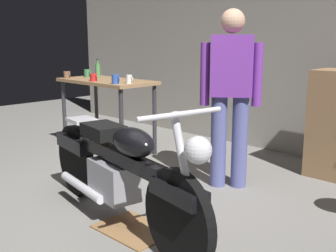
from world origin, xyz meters
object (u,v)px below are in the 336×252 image
Objects in this scene: mug_white_ceramic at (129,79)px; bottle at (98,71)px; motorcycle at (117,168)px; mug_red_diner at (94,77)px; mug_brown_stoneware at (67,75)px; mug_green_speckled at (87,73)px; mug_blue_enamel at (115,79)px; person_standing at (231,91)px.

bottle is (-0.79, 0.14, 0.05)m from mug_white_ceramic.
motorcycle is 2.12m from mug_red_diner.
motorcycle is at bearing -43.90° from mug_white_ceramic.
mug_brown_stoneware is (-1.08, -0.13, -0.01)m from mug_white_ceramic.
motorcycle is 18.48× the size of mug_green_speckled.
mug_green_speckled reaches higher than mug_red_diner.
mug_white_ceramic is at bearing 15.27° from mug_red_diner.
motorcycle is 18.50× the size of mug_blue_enamel.
motorcycle is 1.30× the size of person_standing.
mug_white_ceramic is at bearing -6.70° from mug_green_speckled.
mug_red_diner is at bearing -27.35° from mug_green_speckled.
mug_brown_stoneware is at bearing -32.47° from person_standing.
person_standing is 6.93× the size of bottle.
person_standing reaches higher than bottle.
motorcycle is 1.79m from mug_blue_enamel.
mug_green_speckled is 0.49× the size of bottle.
motorcycle is at bearing -38.78° from mug_blue_enamel.
person_standing is 14.25× the size of mug_brown_stoneware.
mug_brown_stoneware is 1.00m from mug_blue_enamel.
bottle is at bearing 44.00° from mug_brown_stoneware.
bottle reaches higher than mug_blue_enamel.
bottle reaches higher than motorcycle.
mug_red_diner is 1.01× the size of mug_green_speckled.
mug_white_ceramic is at bearing -34.32° from person_standing.
mug_blue_enamel reaches higher than motorcycle.
mug_red_diner is 0.41m from bottle.
mug_white_ceramic is (-1.26, 1.21, 0.50)m from motorcycle.
mug_blue_enamel is (1.00, -0.00, 0.01)m from mug_brown_stoneware.
motorcycle is 1.82m from mug_white_ceramic.
mug_brown_stoneware is 0.27m from mug_green_speckled.
person_standing is at bearing 8.15° from mug_blue_enamel.
person_standing is 2.34m from mug_green_speckled.
mug_green_speckled reaches higher than motorcycle.
motorcycle is 18.23× the size of mug_red_diner.
person_standing is (0.10, 1.28, 0.48)m from motorcycle.
mug_white_ceramic is at bearing 59.74° from mug_blue_enamel.
mug_red_diner is (-1.76, 1.08, 0.50)m from motorcycle.
mug_green_speckled is (0.09, 0.25, 0.01)m from mug_brown_stoneware.
mug_white_ceramic is 0.16m from mug_blue_enamel.
motorcycle is at bearing -30.64° from mug_green_speckled.
mug_white_ceramic is 0.99m from mug_green_speckled.
mug_green_speckled is (-0.48, 0.25, 0.01)m from mug_red_diner.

